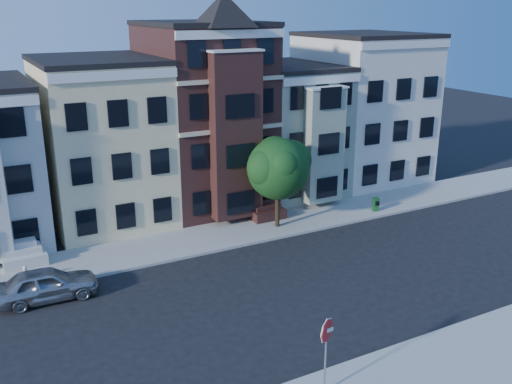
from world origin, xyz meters
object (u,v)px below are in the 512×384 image
street_tree (278,173)px  newspaper_box (375,204)px  fire_hydrant (26,275)px  parked_car (46,284)px  stop_sign (326,351)px

street_tree → newspaper_box: size_ratio=7.81×
fire_hydrant → parked_car: bearing=-73.1°
street_tree → stop_sign: size_ratio=2.09×
stop_sign → parked_car: bearing=115.9°
fire_hydrant → newspaper_box: bearing=-0.4°
newspaper_box → street_tree: bearing=-168.7°
street_tree → newspaper_box: street_tree is taller
street_tree → fire_hydrant: bearing=-178.1°
parked_car → stop_sign: 14.13m
newspaper_box → stop_sign: stop_sign is taller
street_tree → stop_sign: (-6.59, -14.64, -1.81)m
parked_car → newspaper_box: (21.32, 2.06, -0.20)m
newspaper_box → fire_hydrant: size_ratio=1.39×
fire_hydrant → stop_sign: size_ratio=0.19×
fire_hydrant → stop_sign: bearing=-59.9°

